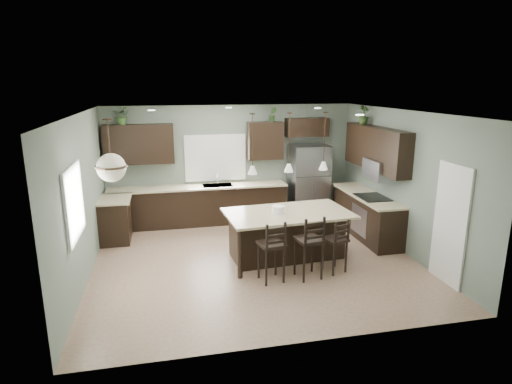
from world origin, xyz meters
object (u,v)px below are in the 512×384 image
Objects in this scene: refrigerator at (309,183)px; plant_back_left at (122,116)px; bar_stool_right at (335,245)px; kitchen_island at (287,235)px; serving_dish at (278,210)px; bar_stool_center at (309,246)px; bar_stool_left at (271,251)px.

plant_back_left is (-4.30, 0.26, 1.68)m from refrigerator.
refrigerator is 3.15m from bar_stool_right.
refrigerator is 0.79× the size of kitchen_island.
bar_stool_center reaches higher than serving_dish.
bar_stool_center reaches higher than bar_stool_right.
kitchen_island is at bearing -117.66° from refrigerator.
bar_stool_left is (-0.35, -0.89, -0.45)m from serving_dish.
serving_dish is 1.24m from bar_stool_right.
plant_back_left reaches higher than serving_dish.
refrigerator is 1.69× the size of bar_stool_left.
kitchen_island is at bearing 87.59° from bar_stool_center.
refrigerator is 7.71× the size of serving_dish.
plant_back_left reaches higher than bar_stool_center.
bar_stool_left is at bearing 169.97° from bar_stool_center.
serving_dish is at bearing 58.08° from bar_stool_left.
refrigerator reaches higher than bar_stool_center.
bar_stool_left is at bearing -111.64° from serving_dish.
serving_dish is 1.04m from bar_stool_center.
kitchen_island is at bearing -39.45° from plant_back_left.
bar_stool_center is (-1.09, -3.20, -0.35)m from refrigerator.
bar_stool_left is 0.66m from bar_stool_center.
plant_back_left reaches higher than bar_stool_left.
bar_stool_center is 1.15× the size of bar_stool_right.
plant_back_left is at bearing 136.05° from kitchen_island.
refrigerator is 3.66m from bar_stool_left.
refrigerator is at bearing 57.83° from kitchen_island.
bar_stool_left is 1.09× the size of bar_stool_right.
kitchen_island is 1.06m from bar_stool_left.
bar_stool_right is at bearing 4.32° from bar_stool_center.
serving_dish is 0.24× the size of bar_stool_right.
plant_back_left is (-3.75, 3.33, 2.10)m from bar_stool_right.
bar_stool_right is (0.65, -0.78, 0.04)m from kitchen_island.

